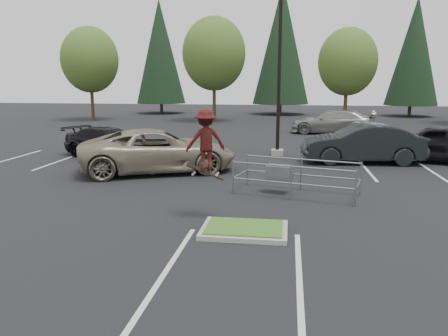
# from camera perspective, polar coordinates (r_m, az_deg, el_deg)

# --- Properties ---
(ground) EXTENTS (120.00, 120.00, 0.00)m
(ground) POSITION_cam_1_polar(r_m,az_deg,el_deg) (11.37, 2.66, -8.38)
(ground) COLOR black
(ground) RESTS_ON ground
(grass_median) EXTENTS (2.20, 1.60, 0.16)m
(grass_median) POSITION_cam_1_polar(r_m,az_deg,el_deg) (11.35, 2.66, -8.01)
(grass_median) COLOR gray
(grass_median) RESTS_ON ground
(stall_lines) EXTENTS (22.62, 17.60, 0.01)m
(stall_lines) POSITION_cam_1_polar(r_m,az_deg,el_deg) (17.28, 0.23, -1.46)
(stall_lines) COLOR silver
(stall_lines) RESTS_ON ground
(light_pole) EXTENTS (0.70, 0.60, 10.12)m
(light_pole) POSITION_cam_1_polar(r_m,az_deg,el_deg) (22.67, 7.24, 13.10)
(light_pole) COLOR gray
(light_pole) RESTS_ON ground
(decid_a) EXTENTS (5.44, 5.44, 8.91)m
(decid_a) POSITION_cam_1_polar(r_m,az_deg,el_deg) (44.96, -17.09, 13.11)
(decid_a) COLOR #38281C
(decid_a) RESTS_ON ground
(decid_b) EXTENTS (5.89, 5.89, 9.64)m
(decid_b) POSITION_cam_1_polar(r_m,az_deg,el_deg) (41.84, -1.31, 14.39)
(decid_b) COLOR #38281C
(decid_b) RESTS_ON ground
(decid_c) EXTENTS (5.12, 5.12, 8.38)m
(decid_c) POSITION_cam_1_polar(r_m,az_deg,el_deg) (40.81, 15.81, 12.94)
(decid_c) COLOR #38281C
(decid_c) RESTS_ON ground
(conif_a) EXTENTS (5.72, 5.72, 13.00)m
(conif_a) POSITION_cam_1_polar(r_m,az_deg,el_deg) (52.94, -8.36, 14.79)
(conif_a) COLOR #38281C
(conif_a) RESTS_ON ground
(conif_b) EXTENTS (6.38, 6.38, 14.50)m
(conif_b) POSITION_cam_1_polar(r_m,az_deg,el_deg) (51.32, 7.54, 15.76)
(conif_b) COLOR #38281C
(conif_b) RESTS_ON ground
(conif_c) EXTENTS (5.50, 5.50, 12.50)m
(conif_c) POSITION_cam_1_polar(r_m,az_deg,el_deg) (51.88, 23.61, 13.78)
(conif_c) COLOR #38281C
(conif_c) RESTS_ON ground
(cart_corral) EXTENTS (4.34, 2.45, 1.17)m
(cart_corral) POSITION_cam_1_polar(r_m,az_deg,el_deg) (15.09, 7.74, -0.62)
(cart_corral) COLOR gray
(cart_corral) RESTS_ON ground
(skateboarder) EXTENTS (1.24, 1.00, 1.94)m
(skateboarder) POSITION_cam_1_polar(r_m,az_deg,el_deg) (11.98, -2.48, 3.60)
(skateboarder) COLOR black
(skateboarder) RESTS_ON ground
(car_l_tan) EXTENTS (7.22, 5.31, 1.82)m
(car_l_tan) POSITION_cam_1_polar(r_m,az_deg,el_deg) (18.74, -8.91, 2.24)
(car_l_tan) COLOR gray
(car_l_tan) RESTS_ON ground
(car_l_black) EXTENTS (5.62, 4.03, 1.51)m
(car_l_black) POSITION_cam_1_polar(r_m,az_deg,el_deg) (22.90, -14.95, 3.24)
(car_l_black) COLOR black
(car_l_black) RESTS_ON ground
(car_r_charc) EXTENTS (5.71, 2.42, 1.83)m
(car_r_charc) POSITION_cam_1_polar(r_m,az_deg,el_deg) (21.60, 17.58, 3.06)
(car_r_charc) COLOR black
(car_r_charc) RESTS_ON ground
(car_r_black) EXTENTS (5.60, 3.51, 1.78)m
(car_r_black) POSITION_cam_1_polar(r_m,az_deg,el_deg) (23.16, 25.86, 2.91)
(car_r_black) COLOR black
(car_r_black) RESTS_ON ground
(car_far_silver) EXTENTS (6.30, 3.33, 1.74)m
(car_far_silver) POSITION_cam_1_polar(r_m,az_deg,el_deg) (32.94, 14.08, 5.86)
(car_far_silver) COLOR gray
(car_far_silver) RESTS_ON ground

